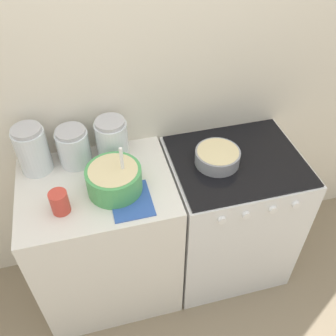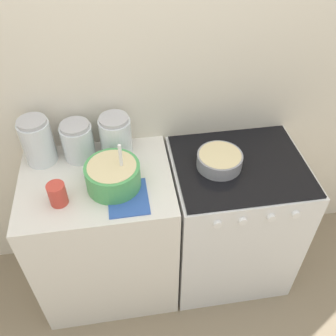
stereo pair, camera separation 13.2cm
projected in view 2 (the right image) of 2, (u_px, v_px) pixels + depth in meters
The scene contains 11 objects.
ground_plane at pixel (178, 311), 2.29m from camera, with size 12.00×12.00×0.00m, color gray.
wall_back at pixel (161, 88), 1.90m from camera, with size 4.50×0.05×2.40m.
countertop_cabinet at pixel (106, 236), 2.14m from camera, with size 0.75×0.58×0.91m.
stove at pixel (231, 220), 2.22m from camera, with size 0.69×0.60×0.91m.
mixing_bowl at pixel (113, 175), 1.75m from camera, with size 0.26×0.26×0.25m.
baking_pan at pixel (220, 160), 1.88m from camera, with size 0.23×0.23×0.08m.
storage_jar_left at pixel (38, 144), 1.86m from camera, with size 0.16×0.16×0.25m.
storage_jar_middle at pixel (78, 143), 1.90m from camera, with size 0.16×0.16×0.20m.
storage_jar_right at pixel (116, 138), 1.91m from camera, with size 0.16×0.16×0.22m.
tin_can at pixel (57, 194), 1.68m from camera, with size 0.08×0.08×0.11m.
recipe_page at pixel (128, 198), 1.74m from camera, with size 0.19×0.23×0.01m.
Camera 2 is at (-0.22, -1.04, 2.21)m, focal length 40.00 mm.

